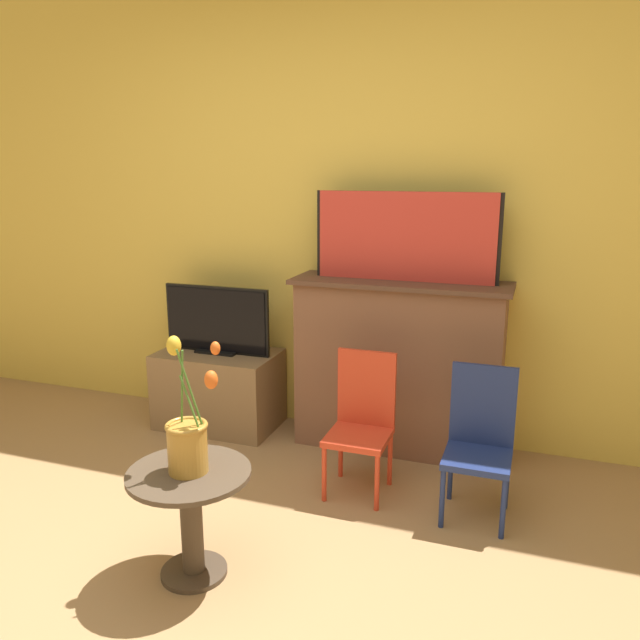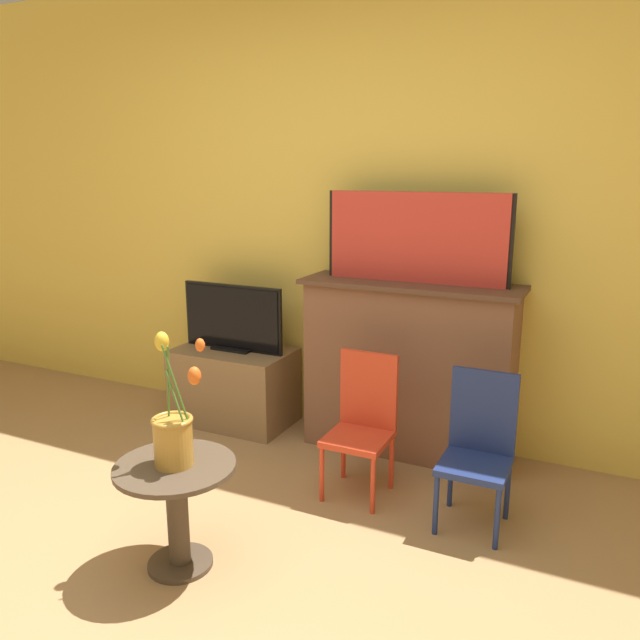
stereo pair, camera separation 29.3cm
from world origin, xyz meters
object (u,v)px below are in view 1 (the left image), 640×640
(vase_tulips, at_px, (188,438))
(chair_red, at_px, (362,417))
(tv_monitor, at_px, (217,321))
(painting, at_px, (405,237))
(chair_blue, at_px, (480,437))

(vase_tulips, bearing_deg, chair_red, 64.25)
(tv_monitor, xyz_separation_m, vase_tulips, (0.62, -1.36, -0.09))
(tv_monitor, bearing_deg, painting, 3.62)
(painting, relative_size, vase_tulips, 1.94)
(painting, relative_size, chair_red, 1.44)
(chair_red, height_order, chair_blue, same)
(painting, xyz_separation_m, tv_monitor, (-1.13, -0.07, -0.54))
(tv_monitor, height_order, vase_tulips, vase_tulips)
(painting, relative_size, chair_blue, 1.44)
(chair_red, bearing_deg, chair_blue, -4.07)
(tv_monitor, xyz_separation_m, chair_red, (1.05, -0.47, -0.30))
(chair_blue, xyz_separation_m, vase_tulips, (-1.00, -0.85, 0.21))
(chair_blue, bearing_deg, tv_monitor, 162.62)
(painting, xyz_separation_m, chair_red, (-0.07, -0.54, -0.84))
(tv_monitor, height_order, chair_blue, tv_monitor)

